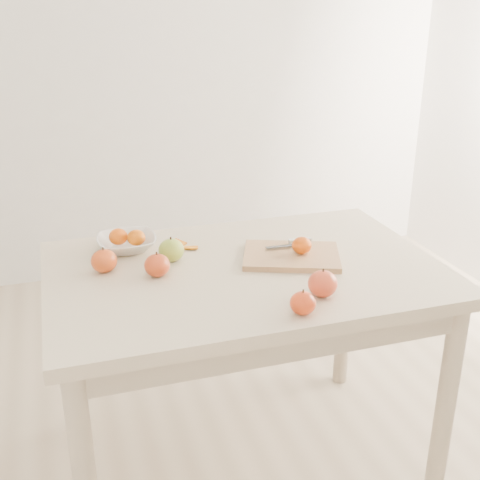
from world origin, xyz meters
name	(u,v)px	position (x,y,z in m)	size (l,w,h in m)	color
ground	(244,460)	(0.00, 0.00, 0.00)	(3.50, 3.50, 0.00)	#C6B293
table	(245,296)	(0.00, 0.00, 0.65)	(1.20, 0.80, 0.75)	beige
cutting_board	(291,256)	(0.16, 0.02, 0.76)	(0.30, 0.22, 0.02)	tan
board_tangerine	(302,245)	(0.19, 0.01, 0.80)	(0.06, 0.06, 0.05)	#CA5007
fruit_bowl	(127,243)	(-0.33, 0.25, 0.77)	(0.19, 0.19, 0.05)	white
bowl_tangerine_near	(118,237)	(-0.35, 0.26, 0.80)	(0.06, 0.06, 0.05)	orange
bowl_tangerine_far	(136,238)	(-0.30, 0.23, 0.80)	(0.06, 0.06, 0.05)	#D96607
orange_peel_a	(177,245)	(-0.16, 0.23, 0.75)	(0.06, 0.04, 0.00)	#CA650E
orange_peel_b	(191,248)	(-0.13, 0.19, 0.75)	(0.04, 0.04, 0.00)	orange
paring_knife	(297,242)	(0.21, 0.09, 0.78)	(0.17, 0.05, 0.01)	silver
apple_green	(171,250)	(-0.21, 0.11, 0.79)	(0.08, 0.08, 0.07)	olive
apple_red_a	(104,261)	(-0.41, 0.09, 0.79)	(0.08, 0.08, 0.07)	maroon
apple_red_b	(157,265)	(-0.27, 0.02, 0.78)	(0.08, 0.08, 0.07)	maroon
apple_red_e	(323,284)	(0.14, -0.25, 0.79)	(0.08, 0.08, 0.07)	#A52218
apple_red_c	(303,303)	(0.05, -0.33, 0.78)	(0.07, 0.07, 0.06)	#A11207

